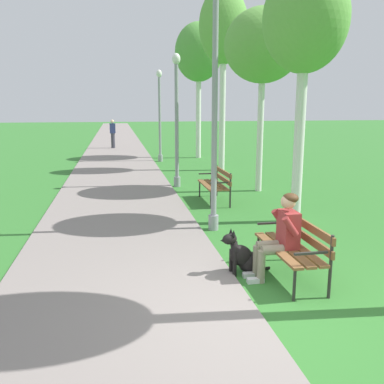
% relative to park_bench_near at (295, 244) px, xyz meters
% --- Properties ---
extents(ground_plane, '(120.00, 120.00, 0.00)m').
position_rel_park_bench_near_xyz_m(ground_plane, '(-0.71, -0.92, -0.51)').
color(ground_plane, '#33752D').
extents(paved_path, '(3.27, 60.00, 0.04)m').
position_rel_park_bench_near_xyz_m(paved_path, '(-2.48, 23.08, -0.49)').
color(paved_path, gray).
rests_on(paved_path, ground).
extents(park_bench_near, '(0.55, 1.50, 0.85)m').
position_rel_park_bench_near_xyz_m(park_bench_near, '(0.00, 0.00, 0.00)').
color(park_bench_near, brown).
rests_on(park_bench_near, ground).
extents(park_bench_mid, '(0.55, 1.50, 0.85)m').
position_rel_park_bench_near_xyz_m(park_bench_mid, '(0.04, 4.91, 0.00)').
color(park_bench_mid, brown).
rests_on(park_bench_mid, ground).
extents(person_seated_on_near_bench, '(0.74, 0.49, 1.25)m').
position_rel_park_bench_near_xyz_m(person_seated_on_near_bench, '(-0.21, 0.03, 0.17)').
color(person_seated_on_near_bench, gray).
rests_on(person_seated_on_near_bench, ground).
extents(dog_black, '(0.83, 0.35, 0.71)m').
position_rel_park_bench_near_xyz_m(dog_black, '(-0.66, 0.28, -0.25)').
color(dog_black, black).
rests_on(dog_black, ground).
extents(lamp_post_near, '(0.24, 0.24, 4.75)m').
position_rel_park_bench_near_xyz_m(lamp_post_near, '(-0.60, 2.53, 1.94)').
color(lamp_post_near, gray).
rests_on(lamp_post_near, ground).
extents(lamp_post_mid, '(0.24, 0.24, 3.92)m').
position_rel_park_bench_near_xyz_m(lamp_post_mid, '(-0.66, 7.14, 1.52)').
color(lamp_post_mid, gray).
rests_on(lamp_post_mid, ground).
extents(lamp_post_far, '(0.24, 0.24, 3.94)m').
position_rel_park_bench_near_xyz_m(lamp_post_far, '(-0.55, 13.05, 1.53)').
color(lamp_post_far, gray).
rests_on(lamp_post_far, ground).
extents(birch_tree_second, '(1.66, 1.75, 5.13)m').
position_rel_park_bench_near_xyz_m(birch_tree_second, '(1.27, 2.81, 3.52)').
color(birch_tree_second, silver).
rests_on(birch_tree_second, ground).
extents(birch_tree_third, '(2.13, 2.07, 5.06)m').
position_rel_park_bench_near_xyz_m(birch_tree_third, '(1.58, 6.08, 3.51)').
color(birch_tree_third, silver).
rests_on(birch_tree_third, ground).
extents(birch_tree_fourth, '(1.79, 1.62, 6.58)m').
position_rel_park_bench_near_xyz_m(birch_tree_fourth, '(1.50, 10.12, 4.65)').
color(birch_tree_fourth, silver).
rests_on(birch_tree_fourth, ground).
extents(birch_tree_fifth, '(2.16, 2.16, 6.13)m').
position_rel_park_bench_near_xyz_m(birch_tree_fifth, '(1.37, 14.10, 4.25)').
color(birch_tree_fifth, silver).
rests_on(birch_tree_fifth, ground).
extents(pedestrian_distant, '(0.32, 0.22, 1.65)m').
position_rel_park_bench_near_xyz_m(pedestrian_distant, '(-2.64, 19.08, 0.33)').
color(pedestrian_distant, '#383842').
rests_on(pedestrian_distant, ground).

